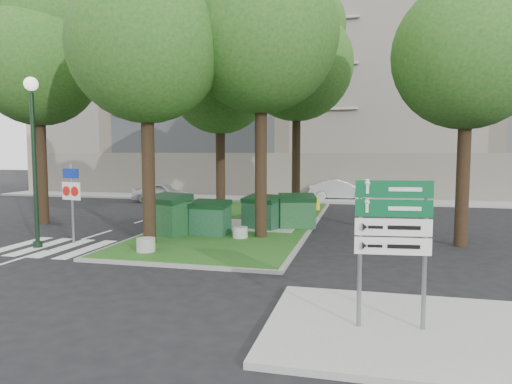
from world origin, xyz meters
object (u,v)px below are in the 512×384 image
(bollard_left, at_px, (146,245))
(dumpster_a, at_px, (168,215))
(tree_median_near_left, at_px, (149,30))
(dumpster_d, at_px, (297,211))
(tree_median_near_right, at_px, (264,19))
(dumpster_c, at_px, (262,212))
(street_lamp, at_px, (33,141))
(traffic_sign_pole, at_px, (72,192))
(dumpster_b, at_px, (210,218))
(bollard_mid, at_px, (217,229))
(litter_bin, at_px, (316,204))
(tree_street_right, at_px, (471,40))
(car_silver, at_px, (340,190))
(tree_median_mid, at_px, (222,73))
(tree_street_left, at_px, (40,53))
(directional_sign, at_px, (393,231))
(tree_median_far, at_px, (299,54))
(bollard_right, at_px, (240,232))
(car_white, at_px, (162,192))

(bollard_left, bearing_deg, dumpster_a, 101.23)
(tree_median_near_left, height_order, dumpster_d, tree_median_near_left)
(tree_median_near_right, xyz_separation_m, dumpster_c, (-0.46, 1.82, -7.21))
(street_lamp, distance_m, traffic_sign_pole, 2.14)
(dumpster_b, xyz_separation_m, bollard_mid, (0.25, 0.05, -0.42))
(tree_median_near_left, height_order, dumpster_a, tree_median_near_left)
(traffic_sign_pole, bearing_deg, dumpster_a, 47.37)
(dumpster_b, height_order, litter_bin, dumpster_b)
(dumpster_c, bearing_deg, traffic_sign_pole, -127.11)
(dumpster_c, xyz_separation_m, litter_bin, (1.57, 6.47, -0.31))
(tree_street_right, xyz_separation_m, dumpster_c, (-7.46, 1.32, -6.20))
(dumpster_d, height_order, car_silver, dumpster_d)
(tree_median_mid, bearing_deg, traffic_sign_pole, -117.05)
(dumpster_d, height_order, litter_bin, dumpster_d)
(dumpster_c, bearing_deg, tree_street_left, -159.55)
(tree_median_near_left, distance_m, tree_street_right, 10.80)
(bollard_mid, relative_size, car_silver, 0.14)
(litter_bin, xyz_separation_m, directional_sign, (3.01, -16.42, 1.41))
(bollard_mid, distance_m, traffic_sign_pole, 5.38)
(dumpster_c, relative_size, street_lamp, 0.30)
(tree_median_far, relative_size, tree_street_left, 1.08)
(tree_median_far, distance_m, bollard_mid, 11.14)
(traffic_sign_pole, xyz_separation_m, car_silver, (8.50, 17.20, -1.13))
(dumpster_c, distance_m, street_lamp, 8.86)
(bollard_left, relative_size, directional_sign, 0.22)
(tree_median_near_right, distance_m, tree_street_right, 7.09)
(directional_sign, bearing_deg, tree_median_far, 98.37)
(tree_median_near_left, height_order, bollard_right, tree_median_near_left)
(tree_median_mid, bearing_deg, dumpster_c, -46.52)
(directional_sign, relative_size, car_silver, 0.62)
(dumpster_a, bearing_deg, bollard_left, -55.11)
(tree_median_mid, relative_size, bollard_right, 17.99)
(bollard_right, distance_m, street_lamp, 7.72)
(tree_median_far, xyz_separation_m, car_silver, (1.84, 7.44, -7.62))
(tree_median_mid, xyz_separation_m, litter_bin, (4.11, 3.79, -6.51))
(tree_median_mid, bearing_deg, street_lamp, -118.80)
(tree_median_mid, relative_size, dumpster_d, 5.80)
(bollard_right, bearing_deg, bollard_left, -127.95)
(street_lamp, distance_m, car_white, 14.56)
(directional_sign, bearing_deg, tree_median_near_left, 135.48)
(dumpster_a, distance_m, dumpster_b, 1.63)
(tree_street_right, distance_m, car_white, 20.30)
(tree_median_far, bearing_deg, tree_median_near_right, -91.53)
(bollard_mid, height_order, street_lamp, street_lamp)
(tree_median_near_left, distance_m, tree_median_far, 10.24)
(tree_median_near_right, distance_m, street_lamp, 9.01)
(tree_median_far, distance_m, dumpster_a, 11.50)
(tree_median_far, relative_size, dumpster_a, 5.98)
(dumpster_c, relative_size, traffic_sign_pole, 0.61)
(tree_median_mid, xyz_separation_m, dumpster_d, (3.91, -2.13, -6.18))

